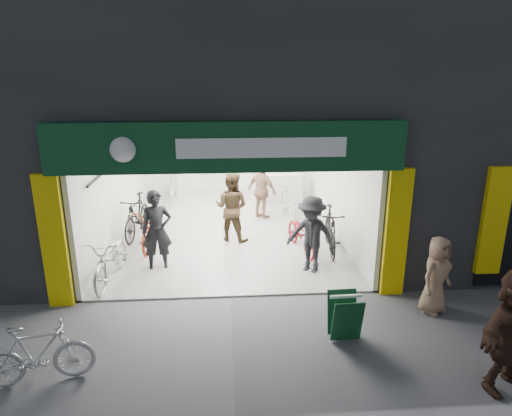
{
  "coord_description": "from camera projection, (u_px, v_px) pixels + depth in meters",
  "views": [
    {
      "loc": [
        -0.07,
        -8.16,
        4.44
      ],
      "look_at": [
        0.62,
        1.5,
        1.39
      ],
      "focal_mm": 32.0,
      "sensor_mm": 36.0,
      "label": 1
    }
  ],
  "objects": [
    {
      "name": "customer_c",
      "position": [
        311.0,
        235.0,
        9.96
      ],
      "size": [
        1.31,
        1.2,
        1.76
      ],
      "primitive_type": "imported",
      "rotation": [
        0.0,
        0.0,
        -0.62
      ],
      "color": "black",
      "rests_on": "ground"
    },
    {
      "name": "customer_a",
      "position": [
        157.0,
        231.0,
        10.12
      ],
      "size": [
        0.73,
        0.55,
        1.84
      ],
      "primitive_type": "imported",
      "rotation": [
        0.0,
        0.0,
        0.17
      ],
      "color": "black",
      "rests_on": "ground"
    },
    {
      "name": "bike_right_mid",
      "position": [
        301.0,
        234.0,
        11.24
      ],
      "size": [
        0.95,
        1.85,
        0.93
      ],
      "primitive_type": "imported",
      "rotation": [
        0.0,
        0.0,
        0.2
      ],
      "color": "maroon",
      "rests_on": "ground"
    },
    {
      "name": "bike_left_front",
      "position": [
        111.0,
        258.0,
        9.65
      ],
      "size": [
        0.87,
        2.05,
        1.05
      ],
      "primitive_type": "imported",
      "rotation": [
        0.0,
        0.0,
        -0.09
      ],
      "color": "#A8A7AC",
      "rests_on": "ground"
    },
    {
      "name": "building",
      "position": [
        257.0,
        70.0,
        12.62
      ],
      "size": [
        17.0,
        10.27,
        8.0
      ],
      "color": "#232326",
      "rests_on": "ground"
    },
    {
      "name": "pedestrian_near",
      "position": [
        436.0,
        275.0,
        8.39
      ],
      "size": [
        0.87,
        0.8,
        1.49
      ],
      "primitive_type": "imported",
      "rotation": [
        0.0,
        0.0,
        0.59
      ],
      "color": "#967357",
      "rests_on": "ground"
    },
    {
      "name": "parked_bike",
      "position": [
        38.0,
        354.0,
        6.54
      ],
      "size": [
        1.63,
        0.73,
        0.94
      ],
      "primitive_type": "imported",
      "rotation": [
        0.0,
        0.0,
        1.76
      ],
      "color": "#B6B6BB",
      "rests_on": "ground"
    },
    {
      "name": "bike_left_midback",
      "position": [
        152.0,
        227.0,
        11.55
      ],
      "size": [
        0.83,
        2.05,
        1.05
      ],
      "primitive_type": "imported",
      "rotation": [
        0.0,
        0.0,
        -0.07
      ],
      "color": "maroon",
      "rests_on": "ground"
    },
    {
      "name": "ground",
      "position": [
        230.0,
        298.0,
        9.1
      ],
      "size": [
        60.0,
        60.0,
        0.0
      ],
      "primitive_type": "plane",
      "color": "#56565B",
      "rests_on": "ground"
    },
    {
      "name": "bike_left_midfront",
      "position": [
        137.0,
        216.0,
        12.15
      ],
      "size": [
        0.84,
        2.0,
        1.17
      ],
      "primitive_type": "imported",
      "rotation": [
        0.0,
        0.0,
        -0.15
      ],
      "color": "black",
      "rests_on": "ground"
    },
    {
      "name": "sandwich_board",
      "position": [
        345.0,
        315.0,
        7.63
      ],
      "size": [
        0.53,
        0.54,
        0.78
      ],
      "rotation": [
        0.0,
        0.0,
        0.03
      ],
      "color": "#0F3E1F",
      "rests_on": "ground"
    },
    {
      "name": "bike_right_front",
      "position": [
        330.0,
        230.0,
        11.19
      ],
      "size": [
        0.72,
        1.92,
        1.13
      ],
      "primitive_type": "imported",
      "rotation": [
        0.0,
        0.0,
        -0.1
      ],
      "color": "black",
      "rests_on": "ground"
    },
    {
      "name": "bike_right_back",
      "position": [
        287.0,
        202.0,
        13.68
      ],
      "size": [
        0.63,
        1.76,
        1.04
      ],
      "primitive_type": "imported",
      "rotation": [
        0.0,
        0.0,
        0.09
      ],
      "color": "silver",
      "rests_on": "ground"
    },
    {
      "name": "customer_d",
      "position": [
        262.0,
        191.0,
        13.5
      ],
      "size": [
        1.03,
        1.02,
        1.75
      ],
      "primitive_type": "imported",
      "rotation": [
        0.0,
        0.0,
        2.36
      ],
      "color": "#967057",
      "rests_on": "ground"
    },
    {
      "name": "customer_b",
      "position": [
        232.0,
        207.0,
        11.78
      ],
      "size": [
        1.09,
        0.99,
        1.84
      ],
      "primitive_type": "imported",
      "rotation": [
        0.0,
        0.0,
        2.75
      ],
      "color": "#3C2C1B",
      "rests_on": "ground"
    },
    {
      "name": "bike_left_back",
      "position": [
        173.0,
        185.0,
        15.47
      ],
      "size": [
        0.53,
        1.84,
        1.1
      ],
      "primitive_type": "imported",
      "rotation": [
        0.0,
        0.0,
        -0.01
      ],
      "color": "#B9BABF",
      "rests_on": "ground"
    }
  ]
}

